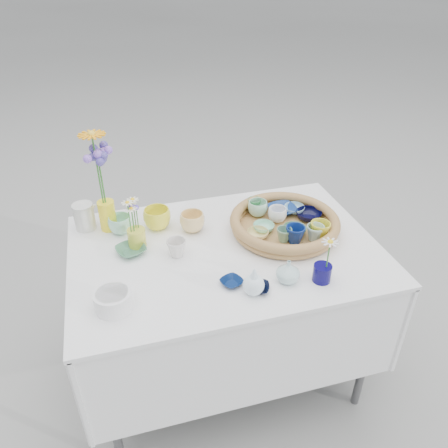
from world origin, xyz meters
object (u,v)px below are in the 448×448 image
object	(u,v)px
wicker_tray	(284,224)
bud_vase_seafoam	(288,271)
display_table	(225,370)
tall_vase_yellow	(107,215)

from	to	relation	value
wicker_tray	bud_vase_seafoam	bearing A→B (deg)	-110.12
bud_vase_seafoam	display_table	bearing A→B (deg)	121.76
display_table	tall_vase_yellow	xyz separation A→B (m)	(-0.45, 0.28, 0.83)
wicker_tray	bud_vase_seafoam	size ratio (longest dim) A/B	5.16
display_table	wicker_tray	distance (m)	0.85
tall_vase_yellow	wicker_tray	bearing A→B (deg)	-17.44
bud_vase_seafoam	tall_vase_yellow	world-z (taller)	tall_vase_yellow
wicker_tray	tall_vase_yellow	xyz separation A→B (m)	(-0.73, 0.23, 0.03)
display_table	tall_vase_yellow	distance (m)	0.99
wicker_tray	bud_vase_seafoam	distance (m)	0.34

